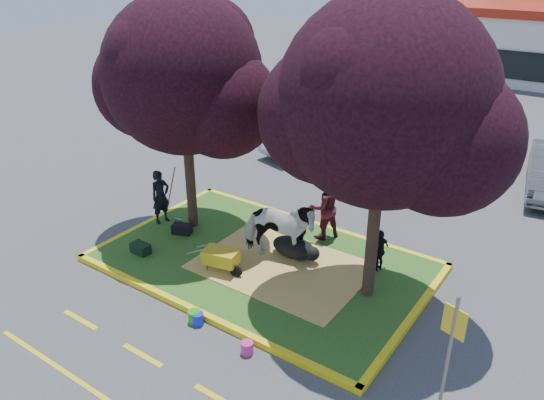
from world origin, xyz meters
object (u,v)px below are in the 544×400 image
Objects in this scene: wheelbarrow at (221,257)px; bucket_blue at (198,319)px; car_black at (241,125)px; cow at (279,230)px; bucket_pink at (247,348)px; bucket_green at (194,317)px; handler at (161,197)px; sign_post at (449,353)px; car_silver at (311,135)px; calf at (294,247)px.

wheelbarrow is 5.49× the size of bucket_blue.
wheelbarrow is at bearing -50.81° from car_black.
bucket_pink is (1.40, -3.21, -0.86)m from cow.
handler is at bearing 143.54° from bucket_green.
bucket_green is 12.61m from car_black.
cow is 4.02m from handler.
sign_post is 0.80× the size of car_black.
bucket_blue is at bearing -114.11° from handler.
sign_post reaches higher than car_silver.
bucket_blue is at bearing 174.86° from bucket_pink.
bucket_pink is 0.07× the size of car_silver.
car_black is 3.32m from car_silver.
wheelbarrow reaches higher than bucket_green.
cow reaches higher than wheelbarrow.
bucket_blue is at bearing -52.50° from car_black.
bucket_blue is at bearing 161.35° from cow.
bucket_green is 1.57m from bucket_pink.
car_silver reaches higher than bucket_pink.
calf is 6.12m from sign_post.
handler is (-4.01, -0.23, -0.04)m from cow.
calf is at bearing 163.03° from sign_post.
car_silver is (-3.67, 10.85, 0.56)m from bucket_blue.
car_silver is at bearing 105.67° from calf.
sign_post is (6.08, -1.67, 1.22)m from wheelbarrow.
wheelbarrow is at bearing -97.13° from handler.
sign_post is at bearing -28.16° from wheelbarrow.
handler is 1.03× the size of wheelbarrow.
sign_post is at bearing -36.41° from car_black.
bucket_pink is at bearing -107.16° from handler.
bucket_pink is at bearing -84.57° from calf.
handler is at bearing 148.42° from wheelbarrow.
calf is 0.29× the size of car_silver.
bucket_pink is at bearing -173.95° from cow.
car_black is at bearing 20.01° from car_silver.
bucket_pink is at bearing -4.81° from bucket_green.
cow is 1.62× the size of calf.
handler is at bearing 75.73° from cow.
car_black reaches higher than bucket_green.
sign_post is 4.17m from bucket_pink.
wheelbarrow is at bearing 122.51° from car_silver.
cow is at bearing -141.35° from calf.
cow is 1.28× the size of wheelbarrow.
bucket_pink is at bearing -159.94° from sign_post.
wheelbarrow is at bearing 129.45° from cow.
wheelbarrow is at bearing 114.06° from bucket_blue.
sign_post is at bearing -46.08° from calf.
cow is 10.28m from car_black.
calf is at bearing -40.41° from car_black.
bucket_green is 1.04× the size of bucket_blue.
bucket_pink is (-3.83, -0.23, -1.64)m from sign_post.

